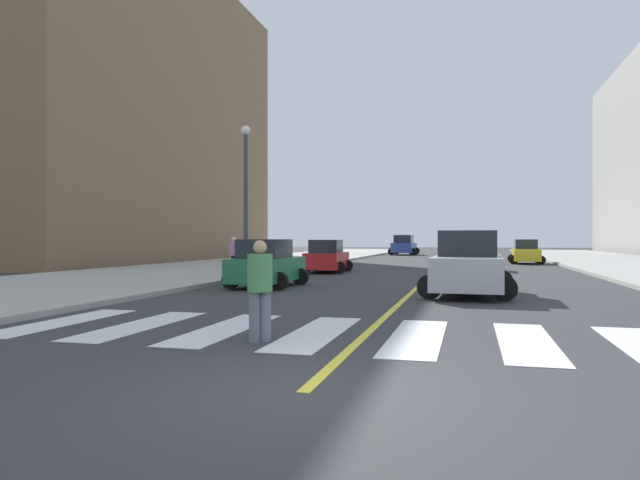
{
  "coord_description": "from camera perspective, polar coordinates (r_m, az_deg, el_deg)",
  "views": [
    {
      "loc": [
        1.8,
        -6.15,
        1.72
      ],
      "look_at": [
        -9.46,
        37.11,
        1.61
      ],
      "focal_mm": 32.48,
      "sensor_mm": 36.0,
      "label": 1
    }
  ],
  "objects": [
    {
      "name": "pedestrian_walking_west",
      "position": [
        25.8,
        -8.48,
        -1.32
      ],
      "size": [
        0.41,
        0.41,
        1.65
      ],
      "rotation": [
        0.0,
        0.0,
        5.47
      ],
      "color": "black",
      "rests_on": "sidewalk_kerb_west"
    },
    {
      "name": "car_silver_third",
      "position": [
        18.04,
        14.37,
        -2.41
      ],
      "size": [
        2.8,
        4.42,
        1.95
      ],
      "rotation": [
        0.0,
        0.0,
        3.11
      ],
      "color": "#B7B7BC",
      "rests_on": "ground"
    },
    {
      "name": "car_yellow_second",
      "position": [
        41.92,
        19.62,
        -1.15
      ],
      "size": [
        2.37,
        3.75,
        1.66
      ],
      "rotation": [
        0.0,
        0.0,
        3.12
      ],
      "color": "gold",
      "rests_on": "ground"
    },
    {
      "name": "sidewalk_kerb_west",
      "position": [
        29.71,
        -13.58,
        -3.03
      ],
      "size": [
        10.0,
        120.0,
        0.15
      ],
      "primitive_type": "cube",
      "color": "#9E9B93",
      "rests_on": "ground"
    },
    {
      "name": "car_gray_seventh",
      "position": [
        32.69,
        14.31,
        -1.24
      ],
      "size": [
        2.82,
        4.48,
        1.99
      ],
      "rotation": [
        0.0,
        0.0,
        3.13
      ],
      "color": "slate",
      "rests_on": "ground"
    },
    {
      "name": "crosswalk_paint",
      "position": [
        10.45,
        4.53,
        -9.28
      ],
      "size": [
        13.5,
        4.0,
        0.01
      ],
      "color": "silver",
      "rests_on": "ground"
    },
    {
      "name": "car_green_fourth",
      "position": [
        20.61,
        -5.3,
        -2.43
      ],
      "size": [
        2.41,
        3.82,
        1.69
      ],
      "rotation": [
        0.0,
        0.0,
        -0.02
      ],
      "color": "#236B42",
      "rests_on": "ground"
    },
    {
      "name": "low_rise_brick_west",
      "position": [
        49.85,
        -20.53,
        11.49
      ],
      "size": [
        16.0,
        32.0,
        23.06
      ],
      "primitive_type": "cube",
      "color": "brown",
      "rests_on": "ground"
    },
    {
      "name": "car_red_nearest",
      "position": [
        29.27,
        0.66,
        -1.7
      ],
      "size": [
        2.42,
        3.78,
        1.66
      ],
      "rotation": [
        0.0,
        0.0,
        0.04
      ],
      "color": "red",
      "rests_on": "ground"
    },
    {
      "name": "street_lamp",
      "position": [
        27.04,
        -7.33,
        5.4
      ],
      "size": [
        0.44,
        0.44,
        6.79
      ],
      "color": "#38383D",
      "rests_on": "sidewalk_kerb_west"
    },
    {
      "name": "car_white_fifth",
      "position": [
        63.31,
        14.38,
        -0.67
      ],
      "size": [
        2.5,
        3.96,
        1.76
      ],
      "rotation": [
        0.0,
        0.0,
        3.13
      ],
      "color": "silver",
      "rests_on": "ground"
    },
    {
      "name": "lane_divider_paint",
      "position": [
        46.22,
        12.35,
        -1.98
      ],
      "size": [
        0.16,
        80.0,
        0.01
      ],
      "primitive_type": "cube",
      "color": "yellow",
      "rests_on": "ground"
    },
    {
      "name": "pedestrian_crossing",
      "position": [
        9.69,
        -5.94,
        -4.51
      ],
      "size": [
        0.42,
        0.42,
        1.69
      ],
      "rotation": [
        0.0,
        0.0,
        0.46
      ],
      "color": "slate",
      "rests_on": "ground"
    },
    {
      "name": "ground_plane",
      "position": [
        6.64,
        -1.72,
        -14.85
      ],
      "size": [
        220.0,
        220.0,
        0.0
      ],
      "primitive_type": "plane",
      "color": "#333335"
    },
    {
      "name": "car_blue_sixth",
      "position": [
        61.23,
        8.27,
        -0.55
      ],
      "size": [
        3.01,
        4.73,
        2.09
      ],
      "rotation": [
        0.0,
        0.0,
        -0.03
      ],
      "color": "#2D479E",
      "rests_on": "ground"
    }
  ]
}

